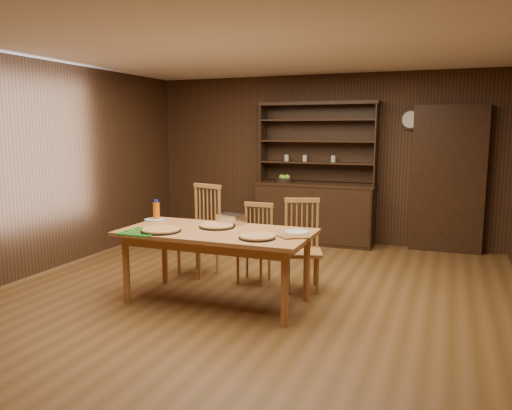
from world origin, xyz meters
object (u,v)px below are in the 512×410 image
at_px(chair_center, 256,240).
at_px(chair_right, 302,241).
at_px(dining_table, 217,238).
at_px(chair_left, 202,226).
at_px(china_hutch, 315,205).
at_px(juice_bottle, 156,211).

relative_size(chair_center, chair_right, 0.91).
relative_size(dining_table, chair_left, 1.76).
height_order(china_hutch, dining_table, china_hutch).
height_order(china_hutch, juice_bottle, china_hutch).
xyz_separation_m(chair_left, chair_center, (0.73, -0.07, -0.10)).
distance_m(china_hutch, juice_bottle, 2.97).
bearing_deg(chair_center, dining_table, -96.09).
bearing_deg(dining_table, chair_right, 48.82).
xyz_separation_m(chair_left, chair_right, (1.31, -0.12, -0.05)).
height_order(china_hutch, chair_right, china_hutch).
bearing_deg(china_hutch, juice_bottle, -112.30).
xyz_separation_m(dining_table, juice_bottle, (-0.88, 0.28, 0.19)).
relative_size(chair_center, juice_bottle, 3.99).
xyz_separation_m(china_hutch, dining_table, (-0.24, -3.02, 0.08)).
bearing_deg(chair_left, juice_bottle, -97.07).
relative_size(chair_right, juice_bottle, 4.37).
bearing_deg(juice_bottle, chair_left, 67.38).
bearing_deg(china_hutch, chair_left, -112.21).
bearing_deg(dining_table, chair_left, 125.21).
height_order(dining_table, chair_left, chair_left).
bearing_deg(chair_right, china_hutch, 81.58).
xyz_separation_m(china_hutch, juice_bottle, (-1.12, -2.74, 0.26)).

